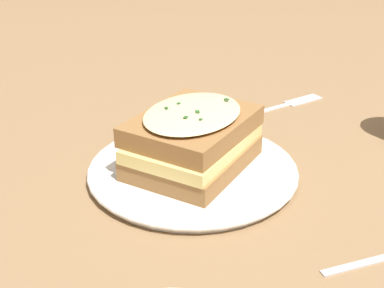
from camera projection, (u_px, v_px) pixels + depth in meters
The scene contains 4 objects.
ground_plane at pixel (192, 166), 0.66m from camera, with size 2.40×2.40×0.00m, color olive.
dinner_plate at pixel (192, 170), 0.64m from camera, with size 0.25×0.25×0.01m.
sandwich at pixel (192, 139), 0.62m from camera, with size 0.19×0.18×0.07m.
fork at pixel (288, 104), 0.84m from camera, with size 0.10×0.15×0.00m.
Camera 1 is at (0.58, -0.03, 0.32)m, focal length 50.00 mm.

